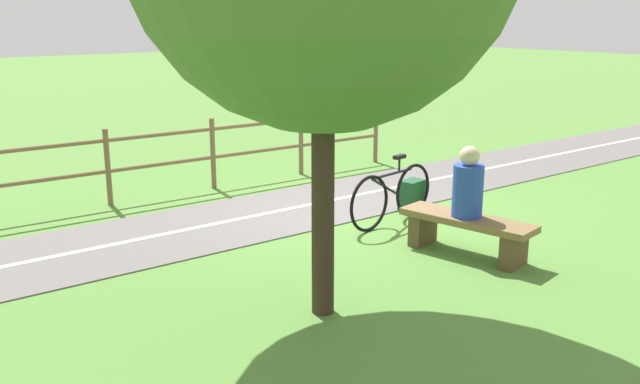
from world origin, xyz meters
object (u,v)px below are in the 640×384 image
person_seated (468,186)px  bench (467,229)px  backpack (412,195)px  bicycle (392,195)px

person_seated → bench: bearing=180.0°
bench → backpack: bench is taller
bicycle → backpack: bearing=-165.0°
person_seated → bicycle: bearing=-17.2°
bicycle → backpack: size_ratio=3.79×
bench → person_seated: 0.52m
bench → person_seated: size_ratio=2.00×
backpack → person_seated: bearing=154.0°
backpack → bicycle: bearing=113.8°
bench → bicycle: (1.46, -0.16, 0.07)m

